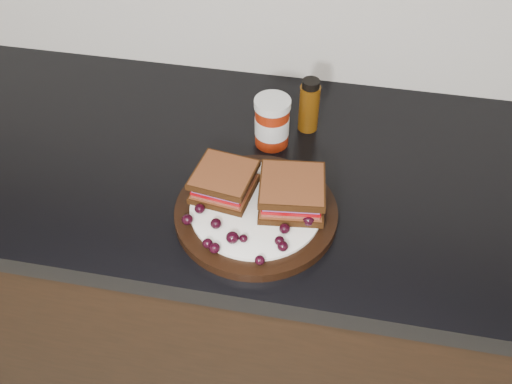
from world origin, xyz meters
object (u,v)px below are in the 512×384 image
at_px(oil_bottle, 309,105).
at_px(condiment_jar, 272,122).
at_px(plate, 256,213).
at_px(sandwich_left, 224,182).

bearing_deg(oil_bottle, condiment_jar, -136.52).
relative_size(plate, oil_bottle, 2.47).
height_order(sandwich_left, oil_bottle, oil_bottle).
xyz_separation_m(plate, sandwich_left, (-0.06, 0.03, 0.04)).
distance_m(plate, sandwich_left, 0.08).
height_order(plate, oil_bottle, oil_bottle).
bearing_deg(condiment_jar, oil_bottle, 43.48).
height_order(plate, condiment_jar, condiment_jar).
distance_m(plate, condiment_jar, 0.20).
distance_m(condiment_jar, oil_bottle, 0.09).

